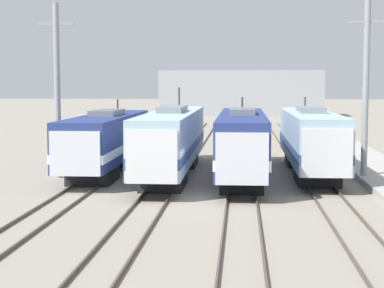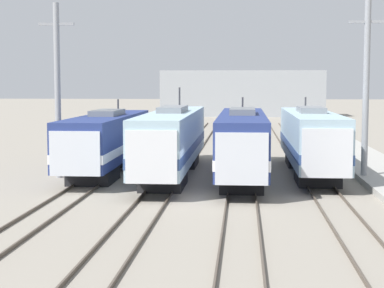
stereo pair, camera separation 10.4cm
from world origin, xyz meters
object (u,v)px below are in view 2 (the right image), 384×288
Objects in this scene: locomotive_far_left at (106,141)px; catenary_tower_left at (58,89)px; locomotive_center_left at (172,141)px; catenary_tower_right at (366,89)px; locomotive_center_right at (242,143)px; locomotive_far_right at (311,140)px.

catenary_tower_left is (-2.54, -1.90, 3.34)m from locomotive_far_left.
catenary_tower_right is at bearing -4.65° from locomotive_center_left.
locomotive_center_right is 1.72× the size of catenary_tower_left.
locomotive_center_left is at bearing 174.60° from locomotive_center_right.
locomotive_center_right is at bearing 2.70° from catenary_tower_left.
catenary_tower_right is at bearing -39.93° from locomotive_far_right.
locomotive_center_left is 1.80× the size of catenary_tower_right.
locomotive_far_left is 1.54× the size of catenary_tower_left.
locomotive_center_left is at bearing -170.42° from locomotive_far_right.
catenary_tower_left is (-11.20, -0.53, 3.25)m from locomotive_center_right.
locomotive_center_left is at bearing 7.76° from catenary_tower_left.
catenary_tower_right is (7.19, -0.53, 3.25)m from locomotive_center_right.
catenary_tower_left is at bearing -172.24° from locomotive_center_left.
locomotive_center_right is 1.10× the size of locomotive_far_right.
locomotive_center_left is at bearing -12.50° from locomotive_far_left.
locomotive_center_right is at bearing 175.81° from catenary_tower_right.
catenary_tower_right reaches higher than locomotive_far_left.
catenary_tower_left is at bearing 180.00° from catenary_tower_right.
locomotive_far_left is 16.31m from catenary_tower_right.
locomotive_far_left is 0.89× the size of locomotive_center_right.
locomotive_far_right reaches higher than locomotive_far_left.
locomotive_far_right is at bearing 8.78° from catenary_tower_left.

